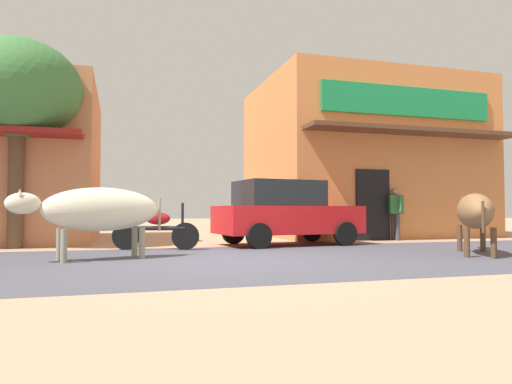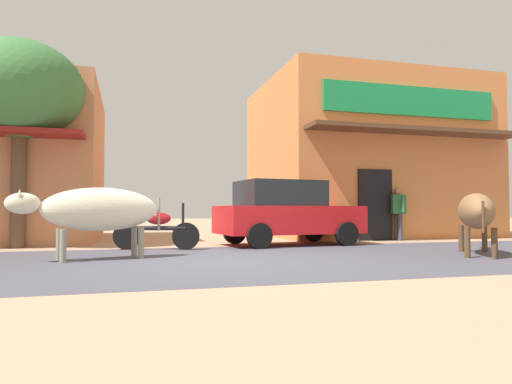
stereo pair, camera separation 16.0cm
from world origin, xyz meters
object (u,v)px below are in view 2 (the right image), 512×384
Objects in this scene: parked_hatchback_car at (286,212)px; pedestrian_by_shop at (398,210)px; cow_far_dark at (476,212)px; parked_motorcycle at (157,229)px; roadside_tree at (20,91)px; cow_near_brown at (98,210)px.

pedestrian_by_shop is at bearing 11.65° from parked_hatchback_car.
parked_hatchback_car is 1.55× the size of cow_far_dark.
pedestrian_by_shop is at bearing 10.93° from parked_motorcycle.
parked_motorcycle is at bearing -169.07° from pedestrian_by_shop.
parked_hatchback_car is 3.86m from pedestrian_by_shop.
cow_near_brown is at bearing -58.16° from roadside_tree.
cow_far_dark is at bearing -50.39° from parked_hatchback_car.
parked_hatchback_car is at bearing -7.01° from roadside_tree.
cow_near_brown is at bearing 171.81° from cow_far_dark.
parked_motorcycle is 7.21m from pedestrian_by_shop.
pedestrian_by_shop reaches higher than parked_motorcycle.
roadside_tree is at bearing 172.99° from parked_hatchback_car.
cow_far_dark is at bearing -8.19° from cow_near_brown.
parked_motorcycle is at bearing 56.86° from cow_near_brown.
parked_motorcycle is at bearing 154.99° from cow_far_dark.
pedestrian_by_shop is at bearing 21.05° from cow_near_brown.
roadside_tree is 2.02× the size of cow_far_dark.
parked_motorcycle is at bearing -169.90° from parked_hatchback_car.
cow_near_brown is 8.84m from pedestrian_by_shop.
pedestrian_by_shop is at bearing -0.07° from roadside_tree.
cow_far_dark is 4.33m from pedestrian_by_shop.
parked_motorcycle is 0.77× the size of cow_far_dark.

